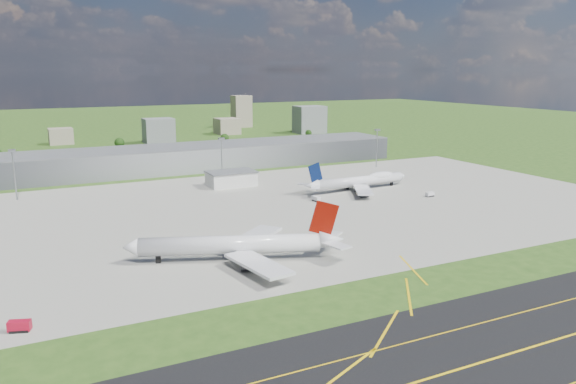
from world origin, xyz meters
name	(u,v)px	position (x,y,z in m)	size (l,w,h in m)	color
ground	(189,173)	(0.00, 150.00, 0.00)	(1400.00, 1400.00, 0.00)	#2B4E18
taxiway	(512,353)	(0.00, -110.00, 0.03)	(1400.00, 60.00, 0.06)	black
apron	(276,209)	(10.00, 40.00, 0.04)	(360.00, 190.00, 0.08)	#9C9A8D
terminal	(182,158)	(0.00, 165.00, 7.50)	(300.00, 42.00, 15.00)	gray
ops_building	(231,179)	(10.00, 100.00, 4.00)	(26.00, 16.00, 8.00)	silver
mast_west	(13,166)	(-100.00, 115.00, 17.71)	(3.50, 2.00, 25.90)	gray
mast_center	(222,152)	(10.00, 115.00, 17.71)	(3.50, 2.00, 25.90)	gray
mast_east	(377,141)	(120.00, 115.00, 17.71)	(3.50, 2.00, 25.90)	gray
airliner_red_twin	(239,245)	(-33.12, -21.06, 5.54)	(72.85, 55.20, 20.80)	silver
airliner_blue_quad	(360,181)	(69.52, 58.73, 4.86)	(66.98, 52.48, 17.49)	silver
crash_tender	(20,326)	(-102.37, -46.92, 1.45)	(5.91, 4.02, 2.89)	#A40B23
tug_yellow	(157,242)	(-54.30, 9.08, 1.00)	(4.58, 4.04, 1.94)	#C0930B
van_white_near	(316,199)	(34.34, 44.96, 1.30)	(2.83, 5.28, 2.57)	silver
van_white_far	(430,194)	(92.67, 28.02, 1.24)	(4.87, 2.59, 2.45)	silver
bldg_cw	(61,136)	(-60.00, 340.00, 7.00)	(20.00, 18.00, 14.00)	gray
bldg_c	(159,131)	(20.00, 310.00, 11.00)	(26.00, 20.00, 22.00)	slate
bldg_ce	(227,126)	(100.00, 350.00, 8.00)	(22.00, 24.00, 16.00)	gray
bldg_e	(310,120)	(180.00, 320.00, 14.00)	(30.00, 22.00, 28.00)	slate
bldg_tall_e	(241,111)	(140.00, 410.00, 18.00)	(20.00, 18.00, 36.00)	gray
tree_c	(119,143)	(-20.00, 280.00, 5.84)	(8.10, 8.10, 9.90)	#382314
tree_e	(225,138)	(70.00, 275.00, 5.51)	(7.65, 7.65, 9.35)	#382314
tree_far_e	(309,133)	(160.00, 285.00, 4.53)	(6.30, 6.30, 7.70)	#382314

